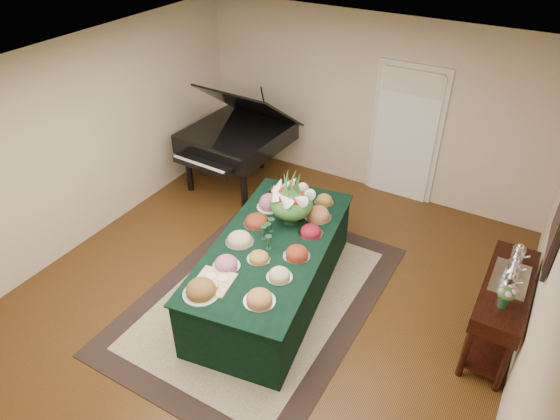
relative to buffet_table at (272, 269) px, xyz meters
The scene contains 13 objects.
ground 0.41m from the buffet_table, 168.58° to the right, with size 6.00×6.00×0.00m, color black.
area_rug 0.43m from the buffet_table, 128.30° to the right, with size 2.51×3.51×0.01m.
kitchen_doorway 3.07m from the buffet_table, 79.73° to the left, with size 1.05×0.07×2.10m.
buffet_table is the anchor object (origin of this frame).
food_platters 0.45m from the buffet_table, behind, with size 1.12×2.40×0.14m.
cutting_board 0.97m from the buffet_table, 102.10° to the right, with size 0.43×0.43×0.10m.
green_goblets 0.49m from the buffet_table, 154.86° to the left, with size 0.22×0.37×0.18m.
floral_centerpiece 0.85m from the buffet_table, 91.75° to the left, with size 0.53×0.53×0.53m.
grand_piano 2.70m from the buffet_table, 132.83° to the left, with size 1.55×1.73×1.71m.
wicker_basket 1.58m from the buffet_table, 124.16° to the left, with size 0.42×0.42×0.26m, color olive.
mahogany_sideboard 2.50m from the buffet_table, 12.33° to the left, with size 0.45×1.37×0.88m.
tea_service 2.58m from the buffet_table, 14.57° to the left, with size 0.34×0.58×0.30m.
pink_bouquet 2.52m from the buffet_table, ahead, with size 0.19×0.19×0.24m.
Camera 1 is at (2.37, -3.79, 4.28)m, focal length 32.00 mm.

